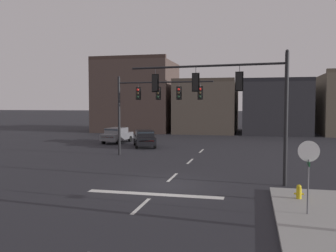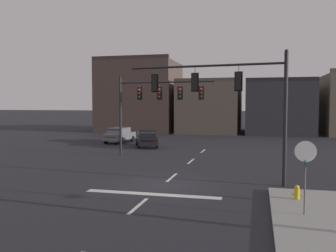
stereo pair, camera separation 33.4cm
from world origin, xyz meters
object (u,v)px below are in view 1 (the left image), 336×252
Objects in this scene: stop_sign at (309,160)px; car_lot_nearside at (117,135)px; signal_mast_far_side at (151,99)px; fire_hydrant at (299,194)px; signal_mast_near_side at (231,93)px; car_lot_middle at (145,138)px.

car_lot_nearside is at bearing 125.09° from stop_sign.
signal_mast_far_side is at bearing 124.98° from stop_sign.
fire_hydrant is at bearing 91.02° from stop_sign.
signal_mast_near_side is 3.00× the size of stop_sign.
stop_sign is at bearing -88.98° from fire_hydrant.
stop_sign is (9.83, -14.05, -2.37)m from signal_mast_far_side.
car_lot_middle is at bearing -37.01° from car_lot_nearside.
signal_mast_far_side reaches higher than car_lot_middle.
signal_mast_near_side is at bearing -53.07° from car_lot_nearside.
fire_hydrant is (3.08, -3.41, -4.40)m from signal_mast_near_side.
signal_mast_far_side is 10.37× the size of fire_hydrant.
car_lot_nearside is 26.21m from fire_hydrant.
car_lot_middle is at bearing 121.35° from stop_sign.
signal_mast_far_side reaches higher than fire_hydrant.
stop_sign is 2.88m from fire_hydrant.
signal_mast_near_side is 17.35m from car_lot_middle.
signal_mast_far_side is (-6.71, 8.41, -0.21)m from signal_mast_near_side.
signal_mast_near_side is at bearing -57.72° from car_lot_middle.
signal_mast_near_side is 1.09× the size of signal_mast_far_side.
signal_mast_near_side is at bearing 118.91° from stop_sign.
signal_mast_far_side is 2.75× the size of stop_sign.
car_lot_middle is 6.34× the size of fire_hydrant.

